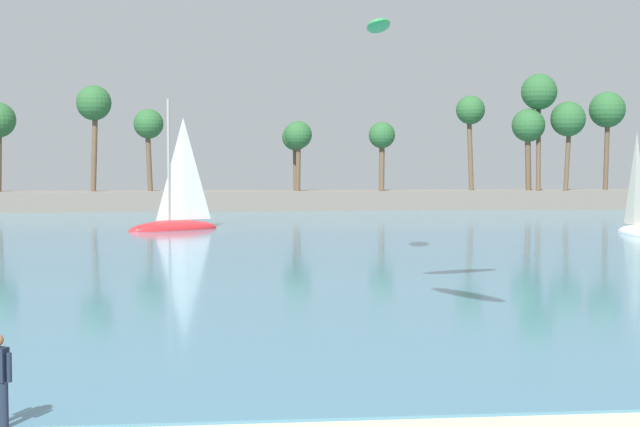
% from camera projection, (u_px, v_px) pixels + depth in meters
% --- Properties ---
extents(sea, '(220.00, 112.01, 0.06)m').
position_uv_depth(sea, '(226.00, 221.00, 72.38)').
color(sea, teal).
rests_on(sea, ground).
extents(palm_headland, '(81.15, 6.30, 12.75)m').
position_uv_depth(palm_headland, '(218.00, 168.00, 87.98)').
color(palm_headland, slate).
rests_on(palm_headland, ground).
extents(sailboat_near_shore, '(1.66, 5.48, 7.94)m').
position_uv_depth(sailboat_near_shore, '(639.00, 223.00, 59.15)').
color(sailboat_near_shore, white).
rests_on(sailboat_near_shore, sea).
extents(sailboat_toward_headland, '(6.48, 4.72, 9.20)m').
position_uv_depth(sailboat_toward_headland, '(175.00, 217.00, 63.11)').
color(sailboat_toward_headland, red).
rests_on(sailboat_toward_headland, sea).
extents(kite_aloft_drifting_left, '(1.76, 3.28, 0.69)m').
position_uv_depth(kite_aloft_drifting_left, '(378.00, 26.00, 42.08)').
color(kite_aloft_drifting_left, green).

